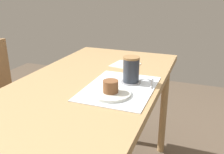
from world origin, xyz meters
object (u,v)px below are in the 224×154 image
dining_table (87,99)px  coffee_mug (131,69)px  pastry (111,86)px  pastry_plate (111,93)px  wooden_chair (2,101)px

dining_table → coffee_mug: (0.09, -0.20, 0.15)m
pastry → coffee_mug: (0.17, -0.04, 0.03)m
pastry_plate → pastry: 0.03m
wooden_chair → pastry_plate: 0.96m
coffee_mug → dining_table: bearing=113.0°
wooden_chair → coffee_mug: (-0.06, -0.92, 0.35)m
dining_table → pastry_plate: pastry_plate is taller
coffee_mug → wooden_chair: bearing=86.0°
wooden_chair → pastry_plate: size_ratio=4.83×
pastry_plate → pastry: (0.00, 0.00, 0.03)m
wooden_chair → pastry_plate: bearing=80.3°
pastry_plate → coffee_mug: coffee_mug is taller
wooden_chair → pastry: size_ratio=12.85×
pastry_plate → wooden_chair: bearing=74.9°
dining_table → wooden_chair: 0.76m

